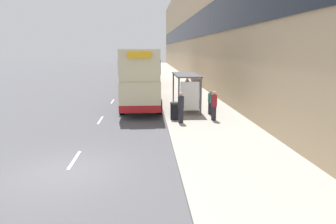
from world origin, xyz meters
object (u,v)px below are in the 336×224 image
object	(u,v)px
double_decker_bus_ahead	(143,66)
bus_shelter	(189,85)
pedestrian_at_shelter	(181,107)
pedestrian_2	(187,89)
litter_bin	(175,111)
pedestrian_1	(210,102)
pedestrian_3	(214,105)
double_decker_bus_near	(141,76)
car_0	(145,63)

from	to	relation	value
double_decker_bus_ahead	bus_shelter	bearing A→B (deg)	-78.02
pedestrian_at_shelter	bus_shelter	bearing A→B (deg)	74.80
pedestrian_at_shelter	pedestrian_2	bearing A→B (deg)	79.75
pedestrian_2	litter_bin	xyz separation A→B (m)	(-1.69, -6.97, -0.42)
double_decker_bus_ahead	litter_bin	xyz separation A→B (m)	(2.14, -18.47, -1.62)
pedestrian_at_shelter	litter_bin	size ratio (longest dim) A/B	1.70
pedestrian_1	pedestrian_3	world-z (taller)	pedestrian_3
pedestrian_1	pedestrian_2	distance (m)	5.67
double_decker_bus_near	bus_shelter	bearing A→B (deg)	-41.04
pedestrian_1	pedestrian_2	xyz separation A→B (m)	(-0.76, 5.62, 0.14)
double_decker_bus_near	pedestrian_2	distance (m)	4.21
double_decker_bus_near	pedestrian_2	world-z (taller)	double_decker_bus_near
double_decker_bus_near	pedestrian_1	size ratio (longest dim) A/B	6.65
pedestrian_1	litter_bin	bearing A→B (deg)	-151.08
pedestrian_3	litter_bin	distance (m)	2.36
car_0	pedestrian_at_shelter	bearing A→B (deg)	-87.83
double_decker_bus_ahead	pedestrian_at_shelter	distance (m)	19.53
car_0	pedestrian_2	xyz separation A→B (m)	(3.72, -52.81, 0.25)
bus_shelter	double_decker_bus_ahead	size ratio (longest dim) A/B	0.39
pedestrian_at_shelter	litter_bin	distance (m)	0.99
car_0	bus_shelter	bearing A→B (deg)	-86.74
double_decker_bus_near	car_0	distance (m)	54.30
double_decker_bus_ahead	pedestrian_at_shelter	size ratio (longest dim) A/B	6.00
pedestrian_at_shelter	pedestrian_1	size ratio (longest dim) A/B	1.13
litter_bin	pedestrian_1	bearing A→B (deg)	28.92
pedestrian_2	pedestrian_1	bearing A→B (deg)	-82.35
pedestrian_1	pedestrian_at_shelter	bearing A→B (deg)	-134.34
car_0	litter_bin	distance (m)	59.81
pedestrian_at_shelter	pedestrian_2	xyz separation A→B (m)	(1.42, 7.84, 0.04)
double_decker_bus_ahead	pedestrian_at_shelter	world-z (taller)	double_decker_bus_ahead
bus_shelter	pedestrian_1	size ratio (longest dim) A/B	2.66
bus_shelter	car_0	xyz separation A→B (m)	(-3.26, 57.15, -1.04)
pedestrian_3	pedestrian_at_shelter	bearing A→B (deg)	-165.88
car_0	double_decker_bus_near	bearing A→B (deg)	-90.04
car_0	pedestrian_2	distance (m)	52.94
pedestrian_2	bus_shelter	bearing A→B (deg)	-96.13
double_decker_bus_ahead	pedestrian_3	world-z (taller)	double_decker_bus_ahead
car_0	pedestrian_3	xyz separation A→B (m)	(4.33, -60.14, 0.20)
pedestrian_1	pedestrian_2	bearing A→B (deg)	97.65
double_decker_bus_ahead	pedestrian_1	bearing A→B (deg)	-75.02
pedestrian_1	litter_bin	xyz separation A→B (m)	(-2.44, -1.35, -0.28)
double_decker_bus_near	litter_bin	size ratio (longest dim) A/B	9.98
bus_shelter	pedestrian_3	world-z (taller)	bus_shelter
car_0	pedestrian_3	world-z (taller)	pedestrian_3
pedestrian_3	pedestrian_1	bearing A→B (deg)	85.20
double_decker_bus_near	pedestrian_2	xyz separation A→B (m)	(3.76, 1.47, -1.20)
car_0	pedestrian_3	bearing A→B (deg)	-85.88
bus_shelter	litter_bin	distance (m)	3.14
litter_bin	double_decker_bus_near	bearing A→B (deg)	110.66
car_0	pedestrian_1	xyz separation A→B (m)	(4.48, -58.43, 0.11)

